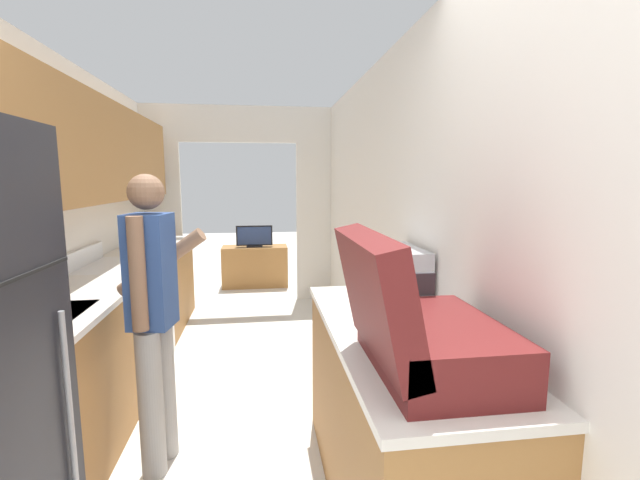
{
  "coord_description": "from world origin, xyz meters",
  "views": [
    {
      "loc": [
        0.26,
        -0.9,
        1.6
      ],
      "look_at": [
        0.77,
        2.79,
        1.06
      ],
      "focal_mm": 24.0,
      "sensor_mm": 36.0,
      "label": 1
    }
  ],
  "objects_px": {
    "tv_cabinet": "(255,266)",
    "television": "(254,236)",
    "person": "(153,315)",
    "microwave": "(389,273)",
    "suitcase": "(415,327)",
    "range_oven": "(125,318)"
  },
  "relations": [
    {
      "from": "tv_cabinet",
      "to": "television",
      "type": "height_order",
      "value": "television"
    },
    {
      "from": "person",
      "to": "microwave",
      "type": "bearing_deg",
      "value": -79.38
    },
    {
      "from": "microwave",
      "to": "tv_cabinet",
      "type": "xyz_separation_m",
      "value": [
        -0.82,
        4.04,
        -0.76
      ]
    },
    {
      "from": "microwave",
      "to": "television",
      "type": "bearing_deg",
      "value": 101.6
    },
    {
      "from": "tv_cabinet",
      "to": "television",
      "type": "distance_m",
      "value": 0.46
    },
    {
      "from": "person",
      "to": "television",
      "type": "height_order",
      "value": "person"
    },
    {
      "from": "person",
      "to": "microwave",
      "type": "relative_size",
      "value": 3.33
    },
    {
      "from": "person",
      "to": "microwave",
      "type": "xyz_separation_m",
      "value": [
        1.31,
        0.01,
        0.19
      ]
    },
    {
      "from": "person",
      "to": "suitcase",
      "type": "xyz_separation_m",
      "value": [
        1.12,
        -0.91,
        0.2
      ]
    },
    {
      "from": "microwave",
      "to": "person",
      "type": "bearing_deg",
      "value": -179.53
    },
    {
      "from": "microwave",
      "to": "tv_cabinet",
      "type": "height_order",
      "value": "microwave"
    },
    {
      "from": "suitcase",
      "to": "television",
      "type": "height_order",
      "value": "suitcase"
    },
    {
      "from": "range_oven",
      "to": "tv_cabinet",
      "type": "xyz_separation_m",
      "value": [
        1.03,
        2.77,
        -0.16
      ]
    },
    {
      "from": "range_oven",
      "to": "television",
      "type": "xyz_separation_m",
      "value": [
        1.03,
        2.73,
        0.29
      ]
    },
    {
      "from": "suitcase",
      "to": "tv_cabinet",
      "type": "distance_m",
      "value": 5.06
    },
    {
      "from": "range_oven",
      "to": "person",
      "type": "height_order",
      "value": "person"
    },
    {
      "from": "range_oven",
      "to": "suitcase",
      "type": "distance_m",
      "value": 2.82
    },
    {
      "from": "person",
      "to": "tv_cabinet",
      "type": "bearing_deg",
      "value": 3.26
    },
    {
      "from": "person",
      "to": "suitcase",
      "type": "relative_size",
      "value": 2.45
    },
    {
      "from": "range_oven",
      "to": "television",
      "type": "height_order",
      "value": "range_oven"
    },
    {
      "from": "suitcase",
      "to": "television",
      "type": "relative_size",
      "value": 1.25
    },
    {
      "from": "person",
      "to": "range_oven",
      "type": "bearing_deg",
      "value": 33.15
    }
  ]
}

